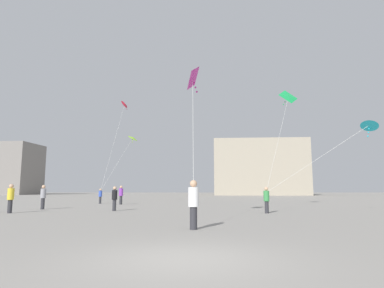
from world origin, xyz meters
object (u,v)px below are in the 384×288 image
(person_in_black, at_px, (115,197))
(person_in_blue, at_px, (100,195))
(person_in_white, at_px, (193,202))
(person_in_green, at_px, (266,199))
(person_in_purple, at_px, (121,194))
(kite_magenta_delta, at_px, (192,79))
(person_in_yellow, at_px, (11,197))
(person_in_grey, at_px, (43,196))
(building_centre_hall, at_px, (258,168))
(kite_cyan_diamond, at_px, (369,126))
(building_left_hall, at_px, (4,169))
(kite_emerald_delta, at_px, (288,98))
(kite_lime_diamond, at_px, (133,138))
(kite_crimson_diamond, at_px, (125,105))

(person_in_black, height_order, person_in_blue, person_in_black)
(person_in_white, distance_m, person_in_green, 9.58)
(person_in_purple, xyz_separation_m, kite_magenta_delta, (7.27, -15.91, 6.35))
(person_in_black, distance_m, person_in_yellow, 6.46)
(person_in_grey, distance_m, building_centre_hall, 69.92)
(person_in_purple, bearing_deg, person_in_grey, -18.97)
(person_in_white, height_order, kite_cyan_diamond, kite_cyan_diamond)
(person_in_black, xyz_separation_m, person_in_green, (10.14, -2.14, -0.03))
(person_in_green, bearing_deg, building_left_hall, -42.99)
(person_in_blue, height_order, person_in_yellow, person_in_yellow)
(person_in_blue, xyz_separation_m, building_left_hall, (-45.26, 59.26, 6.38))
(person_in_white, relative_size, building_centre_hall, 0.08)
(kite_emerald_delta, relative_size, building_centre_hall, 0.34)
(person_in_purple, height_order, kite_emerald_delta, kite_emerald_delta)
(person_in_white, bearing_deg, kite_lime_diamond, -112.64)
(kite_magenta_delta, xyz_separation_m, kite_cyan_diamond, (10.80, 2.88, -2.00))
(building_centre_hall, bearing_deg, person_in_blue, -116.40)
(person_in_blue, relative_size, person_in_grey, 0.87)
(person_in_green, distance_m, kite_lime_diamond, 23.18)
(person_in_grey, height_order, person_in_green, person_in_grey)
(kite_lime_diamond, bearing_deg, kite_cyan_diamond, -46.99)
(kite_magenta_delta, relative_size, building_left_hall, 0.35)
(person_in_green, distance_m, person_in_purple, 16.84)
(person_in_white, distance_m, kite_lime_diamond, 28.80)
(person_in_grey, distance_m, person_in_green, 16.44)
(kite_lime_diamond, relative_size, building_centre_hall, 0.28)
(person_in_black, height_order, person_in_yellow, person_in_yellow)
(person_in_white, relative_size, kite_emerald_delta, 0.22)
(person_in_yellow, height_order, person_in_purple, person_in_purple)
(person_in_green, height_order, building_centre_hall, building_centre_hall)
(kite_emerald_delta, relative_size, kite_crimson_diamond, 0.69)
(building_centre_hall, bearing_deg, kite_cyan_diamond, -95.07)
(building_left_hall, bearing_deg, kite_lime_diamond, -48.84)
(kite_crimson_diamond, bearing_deg, person_in_purple, -77.97)
(person_in_black, bearing_deg, person_in_green, -0.20)
(person_in_green, bearing_deg, person_in_purple, -37.31)
(kite_crimson_diamond, bearing_deg, building_centre_hall, 59.88)
(person_in_grey, distance_m, building_left_hall, 82.01)
(person_in_blue, distance_m, kite_lime_diamond, 8.69)
(person_in_purple, height_order, kite_magenta_delta, kite_magenta_delta)
(person_in_yellow, xyz_separation_m, kite_lime_diamond, (4.04, 18.63, 6.70))
(building_left_hall, bearing_deg, person_in_yellow, -59.20)
(person_in_green, xyz_separation_m, building_centre_hall, (12.25, 67.57, 6.15))
(person_in_white, xyz_separation_m, building_centre_hall, (16.80, 76.00, 6.04))
(person_in_grey, height_order, kite_cyan_diamond, kite_cyan_diamond)
(person_in_yellow, relative_size, building_left_hall, 0.10)
(kite_crimson_diamond, bearing_deg, person_in_grey, -95.89)
(person_in_purple, bearing_deg, kite_lime_diamond, -169.93)
(person_in_yellow, relative_size, kite_emerald_delta, 0.22)
(person_in_green, distance_m, kite_crimson_diamond, 28.85)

